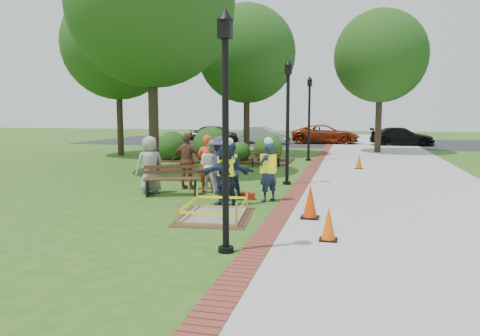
% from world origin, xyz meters
% --- Properties ---
extents(ground, '(100.00, 100.00, 0.00)m').
position_xyz_m(ground, '(0.00, 0.00, 0.00)').
color(ground, '#285116').
rests_on(ground, ground).
extents(sidewalk, '(6.00, 60.00, 0.02)m').
position_xyz_m(sidewalk, '(5.00, 10.00, 0.01)').
color(sidewalk, '#9E9E99').
rests_on(sidewalk, ground).
extents(brick_edging, '(0.50, 60.00, 0.03)m').
position_xyz_m(brick_edging, '(1.75, 10.00, 0.01)').
color(brick_edging, maroon).
rests_on(brick_edging, ground).
extents(mulch_bed, '(7.00, 3.00, 0.05)m').
position_xyz_m(mulch_bed, '(-3.00, 12.00, 0.02)').
color(mulch_bed, '#381E0F').
rests_on(mulch_bed, ground).
extents(parking_lot, '(36.00, 12.00, 0.01)m').
position_xyz_m(parking_lot, '(0.00, 27.00, 0.00)').
color(parking_lot, black).
rests_on(parking_lot, ground).
extents(wet_concrete_pad, '(1.93, 2.46, 0.55)m').
position_xyz_m(wet_concrete_pad, '(0.26, -0.36, 0.23)').
color(wet_concrete_pad, '#47331E').
rests_on(wet_concrete_pad, ground).
extents(bench_near, '(1.72, 1.05, 0.88)m').
position_xyz_m(bench_near, '(-1.82, 2.08, 0.28)').
color(bench_near, '#55311D').
rests_on(bench_near, ground).
extents(bench_far, '(1.43, 0.77, 0.74)m').
position_xyz_m(bench_far, '(-0.41, 9.96, 0.24)').
color(bench_far, brown).
rests_on(bench_far, ground).
extents(cone_front, '(0.35, 0.35, 0.68)m').
position_xyz_m(cone_front, '(3.00, -1.86, 0.33)').
color(cone_front, black).
rests_on(cone_front, ground).
extents(cone_back, '(0.42, 0.42, 0.83)m').
position_xyz_m(cone_back, '(2.49, -0.04, 0.40)').
color(cone_back, black).
rests_on(cone_back, ground).
extents(cone_far, '(0.34, 0.34, 0.67)m').
position_xyz_m(cone_far, '(3.71, 9.96, 0.32)').
color(cone_far, black).
rests_on(cone_far, ground).
extents(toolbox, '(0.38, 0.21, 0.19)m').
position_xyz_m(toolbox, '(0.54, 2.01, 0.09)').
color(toolbox, '#B21E0D').
rests_on(toolbox, ground).
extents(lamp_near, '(0.28, 0.28, 4.26)m').
position_xyz_m(lamp_near, '(1.25, -3.00, 2.48)').
color(lamp_near, black).
rests_on(lamp_near, ground).
extents(lamp_mid, '(0.28, 0.28, 4.26)m').
position_xyz_m(lamp_mid, '(1.25, 5.00, 2.48)').
color(lamp_mid, black).
rests_on(lamp_mid, ground).
extents(lamp_far, '(0.28, 0.28, 4.26)m').
position_xyz_m(lamp_far, '(1.25, 13.00, 2.48)').
color(lamp_far, black).
rests_on(lamp_far, ground).
extents(tree_left, '(6.57, 6.57, 9.99)m').
position_xyz_m(tree_left, '(-4.38, 6.65, 6.69)').
color(tree_left, '#3D2D1E').
rests_on(tree_left, ground).
extents(tree_back, '(5.55, 5.55, 8.50)m').
position_xyz_m(tree_back, '(-2.54, 15.47, 5.71)').
color(tree_back, '#3D2D1E').
rests_on(tree_back, ground).
extents(tree_right, '(5.50, 5.50, 8.51)m').
position_xyz_m(tree_right, '(4.91, 18.68, 5.74)').
color(tree_right, '#3D2D1E').
rests_on(tree_right, ground).
extents(tree_far, '(6.16, 6.16, 9.29)m').
position_xyz_m(tree_far, '(-9.43, 13.39, 6.21)').
color(tree_far, '#3D2D1E').
rests_on(tree_far, ground).
extents(shrub_a, '(1.59, 1.59, 1.59)m').
position_xyz_m(shrub_a, '(-5.61, 11.66, 0.00)').
color(shrub_a, '#1C4313').
rests_on(shrub_a, ground).
extents(shrub_b, '(1.86, 1.86, 1.86)m').
position_xyz_m(shrub_b, '(-3.62, 11.99, 0.00)').
color(shrub_b, '#1C4313').
rests_on(shrub_b, ground).
extents(shrub_c, '(1.06, 1.06, 1.06)m').
position_xyz_m(shrub_c, '(-2.11, 12.03, 0.00)').
color(shrub_c, '#1C4313').
rests_on(shrub_c, ground).
extents(shrub_d, '(1.45, 1.45, 1.45)m').
position_xyz_m(shrub_d, '(-0.68, 12.12, 0.00)').
color(shrub_d, '#1C4313').
rests_on(shrub_d, ground).
extents(shrub_e, '(0.86, 0.86, 0.86)m').
position_xyz_m(shrub_e, '(-3.50, 12.88, 0.00)').
color(shrub_e, '#1C4313').
rests_on(shrub_e, ground).
extents(casual_person_a, '(0.66, 0.64, 1.76)m').
position_xyz_m(casual_person_a, '(-2.61, 2.32, 0.88)').
color(casual_person_a, '#999999').
rests_on(casual_person_a, ground).
extents(casual_person_b, '(0.58, 0.38, 1.79)m').
position_xyz_m(casual_person_b, '(-0.92, 2.82, 0.89)').
color(casual_person_b, '#E34C1A').
rests_on(casual_person_b, ground).
extents(casual_person_c, '(0.61, 0.50, 1.65)m').
position_xyz_m(casual_person_c, '(-0.82, 2.84, 0.83)').
color(casual_person_c, white).
rests_on(casual_person_c, ground).
extents(casual_person_d, '(0.61, 0.41, 1.83)m').
position_xyz_m(casual_person_d, '(-1.73, 3.26, 0.91)').
color(casual_person_d, brown).
rests_on(casual_person_d, ground).
extents(casual_person_e, '(0.66, 0.64, 1.76)m').
position_xyz_m(casual_person_e, '(-0.42, 2.58, 0.88)').
color(casual_person_e, '#312D50').
rests_on(casual_person_e, ground).
extents(hivis_worker_a, '(0.62, 0.51, 1.80)m').
position_xyz_m(hivis_worker_a, '(0.16, 1.06, 0.90)').
color(hivis_worker_a, '#1D224C').
rests_on(hivis_worker_a, ground).
extents(hivis_worker_b, '(0.60, 0.62, 1.80)m').
position_xyz_m(hivis_worker_b, '(1.15, 1.87, 0.90)').
color(hivis_worker_b, '#1B2B46').
rests_on(hivis_worker_b, ground).
extents(hivis_worker_c, '(0.62, 0.55, 1.77)m').
position_xyz_m(hivis_worker_c, '(0.02, 1.86, 0.88)').
color(hivis_worker_c, '#16253A').
rests_on(hivis_worker_c, ground).
extents(parked_car_a, '(2.30, 4.85, 1.55)m').
position_xyz_m(parked_car_a, '(-7.09, 24.77, 0.00)').
color(parked_car_a, black).
rests_on(parked_car_a, ground).
extents(parked_car_b, '(2.50, 4.64, 1.44)m').
position_xyz_m(parked_car_b, '(-3.32, 24.58, 0.00)').
color(parked_car_b, '#A0A1A5').
rests_on(parked_car_b, ground).
extents(parked_car_c, '(2.17, 4.84, 1.57)m').
position_xyz_m(parked_car_c, '(1.36, 26.00, 0.00)').
color(parked_car_c, maroon).
rests_on(parked_car_c, ground).
extents(parked_car_d, '(1.93, 4.41, 1.44)m').
position_xyz_m(parked_car_d, '(6.90, 25.09, 0.00)').
color(parked_car_d, black).
rests_on(parked_car_d, ground).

